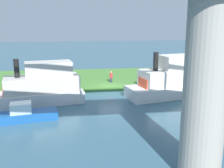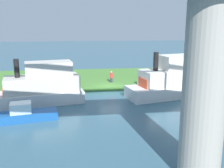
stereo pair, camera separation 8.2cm
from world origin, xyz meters
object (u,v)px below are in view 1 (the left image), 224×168
riverboat_paddlewheel (41,87)px  houseboat_blue (27,114)px  bridge_pylon (205,89)px  mooring_post (185,77)px  person_on_bank (111,77)px  motorboat_white (173,80)px

riverboat_paddlewheel → houseboat_blue: 4.74m
bridge_pylon → mooring_post: bridge_pylon is taller
person_on_bank → riverboat_paddlewheel: riverboat_paddlewheel is taller
bridge_pylon → motorboat_white: 15.53m
bridge_pylon → houseboat_blue: size_ratio=1.97×
bridge_pylon → houseboat_blue: 14.46m
motorboat_white → houseboat_blue: motorboat_white is taller
motorboat_white → mooring_post: bearing=-124.1°
bridge_pylon → houseboat_blue: bridge_pylon is taller
bridge_pylon → person_on_bank: size_ratio=6.66×
person_on_bank → houseboat_blue: (8.18, 10.65, -0.67)m
riverboat_paddlewheel → person_on_bank: bearing=-141.5°
person_on_bank → motorboat_white: bearing=139.0°
person_on_bank → mooring_post: bearing=177.7°
bridge_pylon → riverboat_paddlewheel: 17.21m
mooring_post → riverboat_paddlewheel: size_ratio=0.10×
person_on_bank → motorboat_white: motorboat_white is taller
person_on_bank → houseboat_blue: person_on_bank is taller
motorboat_white → houseboat_blue: bearing=21.1°
bridge_pylon → houseboat_blue: bearing=-42.2°
person_on_bank → riverboat_paddlewheel: bearing=38.5°
riverboat_paddlewheel → houseboat_blue: bearing=83.2°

